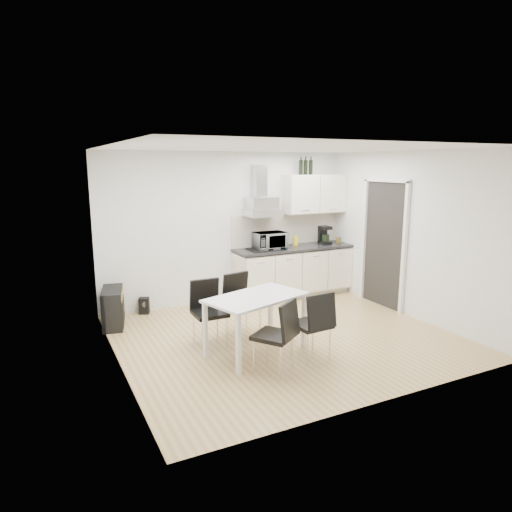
{
  "coord_description": "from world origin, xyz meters",
  "views": [
    {
      "loc": [
        -3.06,
        -5.27,
        2.4
      ],
      "look_at": [
        -0.23,
        0.46,
        1.1
      ],
      "focal_mm": 32.0,
      "sensor_mm": 36.0,
      "label": 1
    }
  ],
  "objects_px": {
    "chair_far_right": "(243,305)",
    "guitar_amp": "(113,308)",
    "dining_table": "(256,303)",
    "kitchenette": "(294,251)",
    "chair_near_right": "(311,325)",
    "floor_speaker": "(144,306)",
    "chair_far_left": "(210,314)",
    "chair_near_left": "(274,337)"
  },
  "relations": [
    {
      "from": "chair_near_left",
      "to": "chair_near_right",
      "type": "xyz_separation_m",
      "value": [
        0.6,
        0.13,
        0.0
      ]
    },
    {
      "from": "chair_far_right",
      "to": "dining_table",
      "type": "bearing_deg",
      "value": 70.94
    },
    {
      "from": "kitchenette",
      "to": "guitar_amp",
      "type": "height_order",
      "value": "kitchenette"
    },
    {
      "from": "chair_far_left",
      "to": "chair_near_left",
      "type": "height_order",
      "value": "same"
    },
    {
      "from": "chair_near_right",
      "to": "guitar_amp",
      "type": "bearing_deg",
      "value": 126.9
    },
    {
      "from": "kitchenette",
      "to": "chair_far_right",
      "type": "height_order",
      "value": "kitchenette"
    },
    {
      "from": "chair_far_left",
      "to": "floor_speaker",
      "type": "bearing_deg",
      "value": -73.85
    },
    {
      "from": "chair_far_left",
      "to": "chair_far_right",
      "type": "relative_size",
      "value": 1.0
    },
    {
      "from": "chair_far_right",
      "to": "guitar_amp",
      "type": "height_order",
      "value": "chair_far_right"
    },
    {
      "from": "kitchenette",
      "to": "guitar_amp",
      "type": "bearing_deg",
      "value": -176.28
    },
    {
      "from": "kitchenette",
      "to": "chair_near_left",
      "type": "bearing_deg",
      "value": -125.18
    },
    {
      "from": "kitchenette",
      "to": "chair_far_right",
      "type": "bearing_deg",
      "value": -139.87
    },
    {
      "from": "dining_table",
      "to": "chair_far_left",
      "type": "distance_m",
      "value": 0.69
    },
    {
      "from": "floor_speaker",
      "to": "chair_near_right",
      "type": "bearing_deg",
      "value": -39.93
    },
    {
      "from": "dining_table",
      "to": "chair_far_left",
      "type": "bearing_deg",
      "value": 117.15
    },
    {
      "from": "chair_far_left",
      "to": "chair_near_left",
      "type": "xyz_separation_m",
      "value": [
        0.38,
        -1.08,
        0.0
      ]
    },
    {
      "from": "chair_near_left",
      "to": "guitar_amp",
      "type": "bearing_deg",
      "value": 85.23
    },
    {
      "from": "guitar_amp",
      "to": "dining_table",
      "type": "bearing_deg",
      "value": -38.31
    },
    {
      "from": "kitchenette",
      "to": "chair_near_right",
      "type": "xyz_separation_m",
      "value": [
        -1.27,
        -2.51,
        -0.39
      ]
    },
    {
      "from": "kitchenette",
      "to": "chair_near_right",
      "type": "distance_m",
      "value": 2.84
    },
    {
      "from": "chair_far_left",
      "to": "guitar_amp",
      "type": "height_order",
      "value": "chair_far_left"
    },
    {
      "from": "dining_table",
      "to": "chair_near_right",
      "type": "bearing_deg",
      "value": -60.92
    },
    {
      "from": "kitchenette",
      "to": "chair_far_left",
      "type": "bearing_deg",
      "value": -145.07
    },
    {
      "from": "dining_table",
      "to": "chair_far_left",
      "type": "relative_size",
      "value": 1.61
    },
    {
      "from": "chair_far_right",
      "to": "chair_near_left",
      "type": "height_order",
      "value": "same"
    },
    {
      "from": "chair_far_right",
      "to": "floor_speaker",
      "type": "height_order",
      "value": "chair_far_right"
    },
    {
      "from": "guitar_amp",
      "to": "floor_speaker",
      "type": "distance_m",
      "value": 0.68
    },
    {
      "from": "chair_near_left",
      "to": "chair_near_right",
      "type": "bearing_deg",
      "value": -22.31
    },
    {
      "from": "dining_table",
      "to": "chair_far_right",
      "type": "distance_m",
      "value": 0.65
    },
    {
      "from": "chair_near_left",
      "to": "floor_speaker",
      "type": "bearing_deg",
      "value": 72.23
    },
    {
      "from": "kitchenette",
      "to": "dining_table",
      "type": "bearing_deg",
      "value": -131.34
    },
    {
      "from": "chair_near_right",
      "to": "floor_speaker",
      "type": "relative_size",
      "value": 3.35
    },
    {
      "from": "chair_near_left",
      "to": "kitchenette",
      "type": "bearing_deg",
      "value": 19.98
    },
    {
      "from": "guitar_amp",
      "to": "floor_speaker",
      "type": "relative_size",
      "value": 2.78
    },
    {
      "from": "chair_far_left",
      "to": "chair_near_right",
      "type": "xyz_separation_m",
      "value": [
        0.97,
        -0.95,
        0.0
      ]
    },
    {
      "from": "chair_far_left",
      "to": "chair_near_right",
      "type": "distance_m",
      "value": 1.36
    },
    {
      "from": "chair_far_left",
      "to": "chair_far_right",
      "type": "bearing_deg",
      "value": -165.05
    },
    {
      "from": "dining_table",
      "to": "chair_far_right",
      "type": "xyz_separation_m",
      "value": [
        0.1,
        0.61,
        -0.22
      ]
    },
    {
      "from": "chair_near_right",
      "to": "chair_near_left",
      "type": "bearing_deg",
      "value": -171.63
    },
    {
      "from": "guitar_amp",
      "to": "chair_far_left",
      "type": "bearing_deg",
      "value": -40.31
    },
    {
      "from": "chair_near_left",
      "to": "floor_speaker",
      "type": "distance_m",
      "value": 2.96
    },
    {
      "from": "kitchenette",
      "to": "chair_near_right",
      "type": "bearing_deg",
      "value": -116.8
    }
  ]
}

